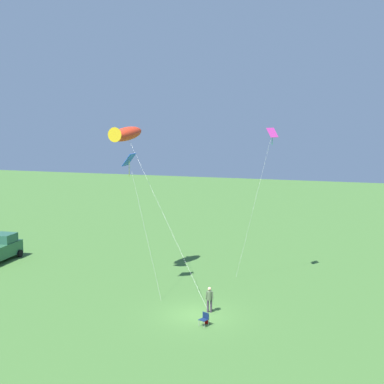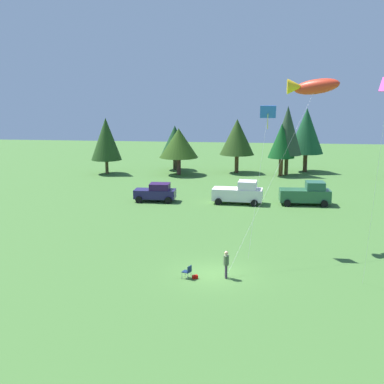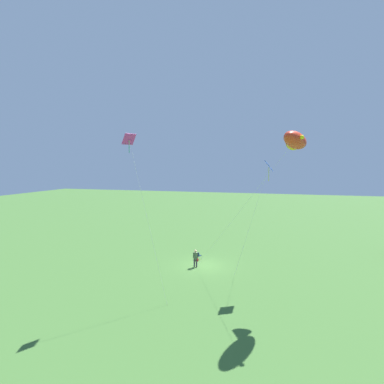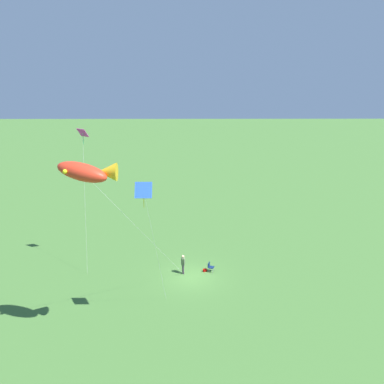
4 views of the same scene
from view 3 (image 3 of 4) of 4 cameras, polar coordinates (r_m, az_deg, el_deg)
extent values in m
plane|color=#416D30|center=(30.78, 2.11, -13.79)|extent=(160.00, 160.00, 0.00)
cylinder|color=#3F3143|center=(30.15, 0.45, -13.35)|extent=(0.14, 0.14, 0.85)
cylinder|color=#3F3143|center=(30.13, 0.88, -13.36)|extent=(0.14, 0.14, 0.85)
cylinder|color=#4B5D40|center=(29.91, 0.66, -12.02)|extent=(0.39, 0.39, 0.62)
sphere|color=tan|center=(29.78, 0.66, -11.17)|extent=(0.24, 0.24, 0.24)
cylinder|color=#4B5D40|center=(29.98, 0.28, -11.92)|extent=(0.11, 0.12, 0.55)
cylinder|color=#4B5D40|center=(29.94, 1.06, -11.94)|extent=(0.11, 0.15, 0.56)
cube|color=#0F2247|center=(32.46, 1.24, -12.00)|extent=(0.62, 0.62, 0.04)
cube|color=#0F2247|center=(32.23, 1.01, -11.75)|extent=(0.21, 0.46, 0.40)
cylinder|color=#A5A8AD|center=(32.80, 1.16, -12.20)|extent=(0.03, 0.03, 0.42)
cylinder|color=#A5A8AD|center=(32.57, 1.77, -12.33)|extent=(0.03, 0.03, 0.42)
cylinder|color=#A5A8AD|center=(32.48, 0.71, -12.38)|extent=(0.03, 0.03, 0.42)
cylinder|color=#A5A8AD|center=(32.24, 1.33, -12.51)|extent=(0.03, 0.03, 0.42)
cube|color=#BA0A05|center=(32.06, 0.94, -12.80)|extent=(0.38, 0.33, 0.22)
ellipsoid|color=red|center=(21.85, 19.08, 9.28)|extent=(3.68, 2.31, 1.54)
cone|color=yellow|center=(23.35, 18.86, 9.00)|extent=(1.17, 1.13, 1.13)
sphere|color=yellow|center=(20.97, 20.20, 9.78)|extent=(0.28, 0.28, 0.28)
cylinder|color=silver|center=(25.22, 8.51, -4.38)|extent=(5.91, 8.57, 11.67)
cylinder|color=#4C3823|center=(30.28, 0.76, -14.11)|extent=(0.04, 0.04, 0.01)
cube|color=blue|center=(25.21, 14.45, 4.83)|extent=(1.12, 0.70, 0.90)
cylinder|color=yellow|center=(25.22, 14.41, 3.31)|extent=(0.04, 0.04, 1.11)
cylinder|color=silver|center=(26.33, 11.10, -5.96)|extent=(1.16, 2.87, 9.92)
cylinder|color=#4C3823|center=(28.37, 8.03, -15.51)|extent=(0.04, 0.04, 0.01)
cube|color=#D736A0|center=(21.77, -11.92, 9.83)|extent=(1.04, 0.92, 0.74)
cylinder|color=green|center=(21.73, -11.90, 8.43)|extent=(0.04, 0.04, 0.89)
cylinder|color=silver|center=(21.53, -8.34, -5.83)|extent=(0.11, 2.74, 11.80)
cylinder|color=#4C3823|center=(22.95, -4.75, -20.65)|extent=(0.04, 0.04, 0.01)
camera|label=1|loc=(63.06, 0.17, 7.80)|focal=50.00mm
camera|label=2|loc=(46.70, -41.04, 6.04)|focal=50.00mm
camera|label=4|loc=(40.23, 60.57, 15.84)|focal=42.00mm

